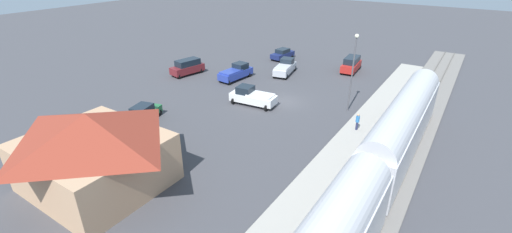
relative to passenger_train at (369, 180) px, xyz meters
name	(u,v)px	position (x,y,z in m)	size (l,w,h in m)	color
ground_plane	(285,101)	(14.00, -14.42, -2.86)	(200.00, 200.00, 0.00)	#424247
railway_track	(408,131)	(0.00, -14.42, -2.76)	(4.80, 70.00, 0.30)	slate
platform	(368,120)	(4.00, -14.42, -2.71)	(3.20, 46.00, 0.30)	#A8A399
passenger_train	(369,180)	(0.00, 0.00, 0.00)	(2.93, 38.60, 4.98)	silver
station_building	(93,149)	(18.00, 7.58, 0.23)	(10.27, 9.12, 5.93)	tan
pedestrian_on_platform	(357,121)	(4.29, -11.40, -1.58)	(0.36, 0.36, 1.71)	#23284C
sedan_green	(143,113)	(23.95, -1.61, -1.98)	(2.89, 4.81, 1.74)	#236638
sedan_navy	(283,54)	(23.16, -30.24, -1.98)	(2.37, 4.69, 1.74)	navy
suv_maroon	(187,67)	(30.79, -15.60, -1.71)	(2.86, 5.18, 2.22)	maroon
pickup_white	(252,96)	(16.72, -11.50, -1.83)	(5.57, 2.90, 2.14)	white
pickup_silver	(285,67)	(18.97, -23.50, -1.83)	(2.99, 5.68, 2.14)	silver
suv_red	(351,64)	(11.29, -29.92, -1.71)	(2.34, 5.04, 2.22)	red
pickup_blue	(236,72)	(23.61, -17.75, -1.83)	(2.41, 5.55, 2.14)	#283D9E
light_pole_near_platform	(353,65)	(6.80, -16.03, 2.48)	(0.44, 0.44, 8.60)	#515156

